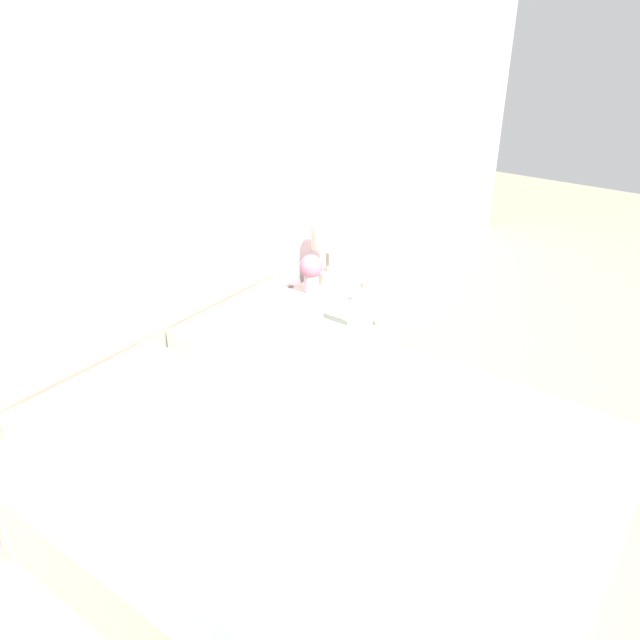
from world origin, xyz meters
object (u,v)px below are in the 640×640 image
table_lamp (328,243)px  bed (310,481)px  alarm_clock (370,283)px  teacup (358,297)px  nightstand (338,332)px  flower_vase (311,272)px

table_lamp → bed: bearing=-147.0°
bed → alarm_clock: 1.36m
table_lamp → teacup: (-0.10, -0.27, -0.21)m
table_lamp → teacup: table_lamp is taller
table_lamp → alarm_clock: size_ratio=4.66×
bed → nightstand: 1.26m
nightstand → teacup: bearing=-108.3°
nightstand → teacup: teacup is taller
flower_vase → teacup: size_ratio=2.43×
bed → flower_vase: size_ratio=8.02×
table_lamp → teacup: bearing=-110.4°
nightstand → flower_vase: flower_vase is taller
flower_vase → table_lamp: bearing=8.9°
bed → teacup: 1.17m
flower_vase → alarm_clock: (0.28, -0.19, -0.11)m
nightstand → bed: bearing=-149.9°
flower_vase → teacup: 0.28m
alarm_clock → table_lamp: bearing=113.0°
table_lamp → flower_vase: bearing=-171.1°
bed → teacup: bed is taller
bed → nightstand: size_ratio=3.76×
table_lamp → alarm_clock: (0.09, -0.22, -0.21)m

